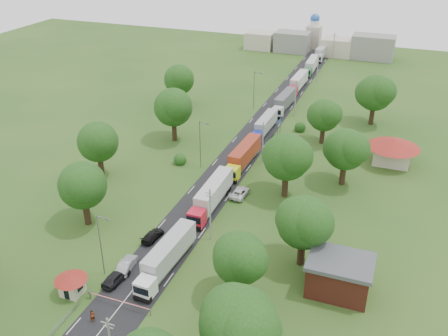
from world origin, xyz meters
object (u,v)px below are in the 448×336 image
at_px(truck_0, 167,256).
at_px(pedestrian_near, 92,316).
at_px(car_lane_mid, 127,265).
at_px(guard_booth, 71,281).
at_px(info_sign, 279,124).
at_px(boom_barrier, 110,299).
at_px(car_lane_front, 116,277).

relative_size(truck_0, pedestrian_near, 8.32).
relative_size(car_lane_mid, pedestrian_near, 2.70).
xyz_separation_m(guard_booth, info_sign, (12.40, 60.00, 0.84)).
distance_m(car_lane_mid, pedestrian_near, 10.58).
xyz_separation_m(info_sign, car_lane_mid, (-8.20, -53.00, -2.21)).
xyz_separation_m(boom_barrier, car_lane_mid, (-1.64, 7.00, -0.10)).
bearing_deg(boom_barrier, pedestrian_near, -96.06).
height_order(boom_barrier, car_lane_mid, car_lane_mid).
height_order(guard_booth, car_lane_front, guard_booth).
bearing_deg(car_lane_front, pedestrian_near, 106.39).
distance_m(truck_0, car_lane_mid, 5.91).
xyz_separation_m(truck_0, car_lane_mid, (-5.31, -2.21, -1.38)).
xyz_separation_m(car_lane_front, car_lane_mid, (0.00, 2.92, -0.01)).
bearing_deg(guard_booth, boom_barrier, 0.01).
distance_m(guard_booth, pedestrian_near, 6.62).
bearing_deg(car_lane_mid, boom_barrier, 95.68).
height_order(truck_0, pedestrian_near, truck_0).
bearing_deg(info_sign, guard_booth, -101.68).
distance_m(guard_booth, truck_0, 13.24).
relative_size(info_sign, pedestrian_near, 2.30).
height_order(guard_booth, truck_0, truck_0).
bearing_deg(boom_barrier, car_lane_front, 111.91).
height_order(info_sign, truck_0, info_sign).
xyz_separation_m(boom_barrier, pedestrian_near, (-0.37, -3.50, -0.00)).
height_order(info_sign, car_lane_mid, info_sign).
xyz_separation_m(truck_0, car_lane_front, (-5.31, -5.12, -1.36)).
bearing_deg(car_lane_mid, info_sign, -106.32).
height_order(guard_booth, car_lane_mid, guard_booth).
bearing_deg(info_sign, boom_barrier, -96.24).
relative_size(guard_booth, truck_0, 0.30).
xyz_separation_m(truck_0, pedestrian_near, (-4.04, -12.71, -1.28)).
bearing_deg(pedestrian_near, car_lane_front, 54.93).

